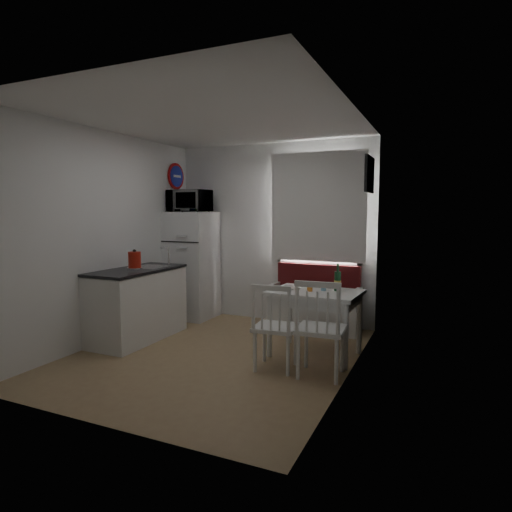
{
  "coord_description": "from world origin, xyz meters",
  "views": [
    {
      "loc": [
        2.33,
        -4.09,
        1.62
      ],
      "look_at": [
        0.29,
        0.5,
        1.09
      ],
      "focal_mm": 30.0,
      "sensor_mm": 36.0,
      "label": 1
    }
  ],
  "objects": [
    {
      "name": "drinking_glass_blue",
      "position": [
        1.1,
        0.52,
        0.78
      ],
      "size": [
        0.06,
        0.06,
        0.09
      ],
      "primitive_type": "cylinder",
      "color": "#86BFE4",
      "rests_on": "dining_table"
    },
    {
      "name": "wall_sign",
      "position": [
        -1.47,
        1.45,
        2.15
      ],
      "size": [
        0.03,
        0.4,
        0.4
      ],
      "primitive_type": "cylinder",
      "rotation": [
        0.0,
        1.57,
        0.0
      ],
      "color": "#1A28A1",
      "rests_on": "wall_left"
    },
    {
      "name": "bench",
      "position": [
        0.72,
        1.51,
        0.29
      ],
      "size": [
        1.23,
        0.47,
        0.88
      ],
      "color": "white",
      "rests_on": "floor"
    },
    {
      "name": "kettle",
      "position": [
        -1.15,
        0.06,
        1.02
      ],
      "size": [
        0.18,
        0.18,
        0.25
      ],
      "primitive_type": "cylinder",
      "color": "#B51B0E",
      "rests_on": "kitchen_counter"
    },
    {
      "name": "wine_bottle",
      "position": [
        1.25,
        0.57,
        0.89
      ],
      "size": [
        0.08,
        0.08,
        0.31
      ],
      "primitive_type": null,
      "color": "#154423",
      "rests_on": "dining_table"
    },
    {
      "name": "picture_frame",
      "position": [
        1.48,
        1.1,
        2.05
      ],
      "size": [
        0.04,
        0.52,
        0.42
      ],
      "primitive_type": "cube",
      "color": "black",
      "rests_on": "wall_right"
    },
    {
      "name": "wall_right",
      "position": [
        1.5,
        0.0,
        1.3
      ],
      "size": [
        0.02,
        3.5,
        2.6
      ],
      "primitive_type": "cube",
      "color": "white",
      "rests_on": "floor"
    },
    {
      "name": "floor",
      "position": [
        0.0,
        0.0,
        0.0
      ],
      "size": [
        3.0,
        3.5,
        0.02
      ],
      "primitive_type": "cube",
      "color": "#997851",
      "rests_on": "ground"
    },
    {
      "name": "fridge",
      "position": [
        -1.18,
        1.4,
        0.8
      ],
      "size": [
        0.64,
        0.64,
        1.61
      ],
      "primitive_type": "cube",
      "color": "white",
      "rests_on": "floor"
    },
    {
      "name": "wall_left",
      "position": [
        -1.5,
        0.0,
        1.3
      ],
      "size": [
        0.02,
        3.5,
        2.6
      ],
      "primitive_type": "cube",
      "color": "white",
      "rests_on": "floor"
    },
    {
      "name": "window",
      "position": [
        0.7,
        1.72,
        1.62
      ],
      "size": [
        1.22,
        0.06,
        1.47
      ],
      "primitive_type": "cube",
      "color": "white",
      "rests_on": "wall_back"
    },
    {
      "name": "curtain",
      "position": [
        0.7,
        1.65,
        1.68
      ],
      "size": [
        1.35,
        0.02,
        1.5
      ],
      "primitive_type": "cube",
      "color": "white",
      "rests_on": "wall_back"
    },
    {
      "name": "plate",
      "position": [
        0.72,
        0.49,
        0.74
      ],
      "size": [
        0.23,
        0.23,
        0.02
      ],
      "primitive_type": "cylinder",
      "color": "white",
      "rests_on": "dining_table"
    },
    {
      "name": "microwave",
      "position": [
        -1.18,
        1.35,
        1.77
      ],
      "size": [
        0.59,
        0.4,
        0.33
      ],
      "primitive_type": "imported",
      "color": "white",
      "rests_on": "fridge"
    },
    {
      "name": "ceiling",
      "position": [
        0.0,
        0.0,
        2.6
      ],
      "size": [
        3.0,
        3.5,
        0.02
      ],
      "primitive_type": "cube",
      "color": "white",
      "rests_on": "wall_back"
    },
    {
      "name": "wall_back",
      "position": [
        0.0,
        1.75,
        1.3
      ],
      "size": [
        3.0,
        0.02,
        2.6
      ],
      "primitive_type": "cube",
      "color": "white",
      "rests_on": "floor"
    },
    {
      "name": "dining_table",
      "position": [
        1.02,
        0.47,
        0.65
      ],
      "size": [
        1.02,
        0.75,
        0.74
      ],
      "rotation": [
        0.0,
        0.0,
        -0.06
      ],
      "color": "white",
      "rests_on": "floor"
    },
    {
      "name": "drinking_glass_orange",
      "position": [
        0.97,
        0.42,
        0.79
      ],
      "size": [
        0.06,
        0.06,
        0.1
      ],
      "primitive_type": "cylinder",
      "color": "orange",
      "rests_on": "dining_table"
    },
    {
      "name": "chair_right",
      "position": [
        1.25,
        -0.2,
        0.6
      ],
      "size": [
        0.49,
        0.47,
        0.52
      ],
      "rotation": [
        0.0,
        0.0,
        0.07
      ],
      "color": "white",
      "rests_on": "floor"
    },
    {
      "name": "kitchen_counter",
      "position": [
        -1.2,
        0.16,
        0.46
      ],
      "size": [
        0.62,
        1.32,
        1.16
      ],
      "color": "white",
      "rests_on": "floor"
    },
    {
      "name": "wall_front",
      "position": [
        0.0,
        -1.75,
        1.3
      ],
      "size": [
        3.0,
        0.02,
        2.6
      ],
      "primitive_type": "cube",
      "color": "white",
      "rests_on": "floor"
    },
    {
      "name": "chair_left",
      "position": [
        0.77,
        -0.19,
        0.56
      ],
      "size": [
        0.46,
        0.44,
        0.48
      ],
      "rotation": [
        0.0,
        0.0,
        0.1
      ],
      "color": "white",
      "rests_on": "floor"
    }
  ]
}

